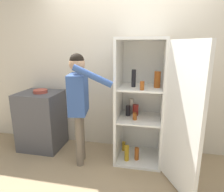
% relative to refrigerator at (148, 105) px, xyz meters
% --- Properties ---
extents(ground_plane, '(12.00, 12.00, 0.00)m').
position_rel_refrigerator_xyz_m(ground_plane, '(-0.37, -0.54, -0.86)').
color(ground_plane, tan).
extents(wall_back, '(7.00, 0.06, 2.55)m').
position_rel_refrigerator_xyz_m(wall_back, '(-0.37, 0.44, 0.41)').
color(wall_back, beige).
rests_on(wall_back, ground_plane).
extents(refrigerator, '(0.98, 1.19, 1.74)m').
position_rel_refrigerator_xyz_m(refrigerator, '(0.00, 0.00, 0.00)').
color(refrigerator, white).
rests_on(refrigerator, ground_plane).
extents(person, '(0.65, 0.52, 1.55)m').
position_rel_refrigerator_xyz_m(person, '(-0.91, -0.19, 0.12)').
color(person, '#726656').
rests_on(person, ground_plane).
extents(counter, '(0.64, 0.57, 0.93)m').
position_rel_refrigerator_xyz_m(counter, '(-1.69, 0.11, -0.40)').
color(counter, '#4C4C51').
rests_on(counter, ground_plane).
extents(bowl, '(0.21, 0.21, 0.05)m').
position_rel_refrigerator_xyz_m(bowl, '(-1.65, 0.09, 0.09)').
color(bowl, '#B24738').
rests_on(bowl, counter).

